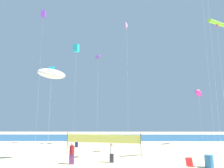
{
  "coord_description": "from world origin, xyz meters",
  "views": [
    {
      "loc": [
        -0.75,
        -14.67,
        3.67
      ],
      "look_at": [
        -0.98,
        6.84,
        7.55
      ],
      "focal_mm": 33.12,
      "sensor_mm": 36.0,
      "label": 1
    }
  ],
  "objects_px": {
    "kite_magenta_inflatable": "(199,93)",
    "kite_lime_tube": "(217,23)",
    "beachgoer_plum_shirt": "(77,140)",
    "kite_cyan_box": "(76,48)",
    "kite_violet_tube": "(98,57)",
    "beachgoer_white_shirt": "(112,152)",
    "folding_beach_chair": "(190,164)",
    "beachgoer_maroon_shirt": "(72,152)",
    "kite_pink_delta": "(127,26)",
    "kite_white_inflatable": "(52,74)",
    "trash_barrel": "(209,161)",
    "volleyball_net": "(103,139)",
    "kite_violet_box": "(43,14)"
  },
  "relations": [
    {
      "from": "beachgoer_plum_shirt",
      "to": "kite_pink_delta",
      "type": "distance_m",
      "value": 19.77
    },
    {
      "from": "trash_barrel",
      "to": "kite_violet_tube",
      "type": "distance_m",
      "value": 22.78
    },
    {
      "from": "beachgoer_plum_shirt",
      "to": "kite_cyan_box",
      "type": "height_order",
      "value": "kite_cyan_box"
    },
    {
      "from": "folding_beach_chair",
      "to": "beachgoer_maroon_shirt",
      "type": "bearing_deg",
      "value": 171.36
    },
    {
      "from": "beachgoer_maroon_shirt",
      "to": "kite_violet_tube",
      "type": "relative_size",
      "value": 0.13
    },
    {
      "from": "kite_magenta_inflatable",
      "to": "kite_lime_tube",
      "type": "bearing_deg",
      "value": -102.49
    },
    {
      "from": "kite_violet_tube",
      "to": "kite_white_inflatable",
      "type": "xyz_separation_m",
      "value": [
        -3.64,
        -12.5,
        -5.7
      ]
    },
    {
      "from": "beachgoer_maroon_shirt",
      "to": "beachgoer_white_shirt",
      "type": "height_order",
      "value": "beachgoer_maroon_shirt"
    },
    {
      "from": "kite_violet_box",
      "to": "kite_pink_delta",
      "type": "distance_m",
      "value": 14.45
    },
    {
      "from": "beachgoer_plum_shirt",
      "to": "beachgoer_white_shirt",
      "type": "distance_m",
      "value": 12.15
    },
    {
      "from": "beachgoer_plum_shirt",
      "to": "folding_beach_chair",
      "type": "bearing_deg",
      "value": 173.76
    },
    {
      "from": "trash_barrel",
      "to": "kite_cyan_box",
      "type": "height_order",
      "value": "kite_cyan_box"
    },
    {
      "from": "kite_magenta_inflatable",
      "to": "beachgoer_white_shirt",
      "type": "bearing_deg",
      "value": -134.98
    },
    {
      "from": "kite_lime_tube",
      "to": "kite_violet_tube",
      "type": "bearing_deg",
      "value": 138.67
    },
    {
      "from": "beachgoer_maroon_shirt",
      "to": "kite_magenta_inflatable",
      "type": "height_order",
      "value": "kite_magenta_inflatable"
    },
    {
      "from": "kite_lime_tube",
      "to": "kite_cyan_box",
      "type": "bearing_deg",
      "value": 143.19
    },
    {
      "from": "folding_beach_chair",
      "to": "kite_lime_tube",
      "type": "distance_m",
      "value": 15.01
    },
    {
      "from": "beachgoer_maroon_shirt",
      "to": "kite_magenta_inflatable",
      "type": "xyz_separation_m",
      "value": [
        17.56,
        14.91,
        7.19
      ]
    },
    {
      "from": "folding_beach_chair",
      "to": "kite_violet_tube",
      "type": "height_order",
      "value": "kite_violet_tube"
    },
    {
      "from": "beachgoer_white_shirt",
      "to": "kite_magenta_inflatable",
      "type": "height_order",
      "value": "kite_magenta_inflatable"
    },
    {
      "from": "trash_barrel",
      "to": "beachgoer_plum_shirt",
      "type": "bearing_deg",
      "value": 135.02
    },
    {
      "from": "kite_magenta_inflatable",
      "to": "kite_cyan_box",
      "type": "bearing_deg",
      "value": 179.72
    },
    {
      "from": "kite_cyan_box",
      "to": "kite_white_inflatable",
      "type": "bearing_deg",
      "value": -88.99
    },
    {
      "from": "trash_barrel",
      "to": "kite_white_inflatable",
      "type": "distance_m",
      "value": 16.2
    },
    {
      "from": "trash_barrel",
      "to": "kite_violet_box",
      "type": "distance_m",
      "value": 32.63
    },
    {
      "from": "volleyball_net",
      "to": "kite_violet_tube",
      "type": "bearing_deg",
      "value": 98.68
    },
    {
      "from": "beachgoer_maroon_shirt",
      "to": "trash_barrel",
      "type": "height_order",
      "value": "beachgoer_maroon_shirt"
    },
    {
      "from": "trash_barrel",
      "to": "kite_lime_tube",
      "type": "height_order",
      "value": "kite_lime_tube"
    },
    {
      "from": "beachgoer_maroon_shirt",
      "to": "kite_white_inflatable",
      "type": "height_order",
      "value": "kite_white_inflatable"
    },
    {
      "from": "trash_barrel",
      "to": "kite_cyan_box",
      "type": "relative_size",
      "value": 0.06
    },
    {
      "from": "beachgoer_maroon_shirt",
      "to": "folding_beach_chair",
      "type": "height_order",
      "value": "beachgoer_maroon_shirt"
    },
    {
      "from": "kite_lime_tube",
      "to": "kite_violet_tube",
      "type": "height_order",
      "value": "kite_violet_tube"
    },
    {
      "from": "beachgoer_white_shirt",
      "to": "kite_cyan_box",
      "type": "bearing_deg",
      "value": -0.16
    },
    {
      "from": "volleyball_net",
      "to": "kite_lime_tube",
      "type": "bearing_deg",
      "value": -15.22
    },
    {
      "from": "kite_pink_delta",
      "to": "kite_white_inflatable",
      "type": "relative_size",
      "value": 2.19
    },
    {
      "from": "kite_violet_tube",
      "to": "kite_lime_tube",
      "type": "bearing_deg",
      "value": -41.33
    },
    {
      "from": "volleyball_net",
      "to": "kite_pink_delta",
      "type": "relative_size",
      "value": 0.42
    },
    {
      "from": "beachgoer_maroon_shirt",
      "to": "trash_barrel",
      "type": "relative_size",
      "value": 1.89
    },
    {
      "from": "beachgoer_plum_shirt",
      "to": "volleyball_net",
      "type": "height_order",
      "value": "volleyball_net"
    },
    {
      "from": "kite_white_inflatable",
      "to": "beachgoer_white_shirt",
      "type": "bearing_deg",
      "value": -5.55
    },
    {
      "from": "trash_barrel",
      "to": "kite_pink_delta",
      "type": "distance_m",
      "value": 24.3
    },
    {
      "from": "kite_violet_tube",
      "to": "kite_magenta_inflatable",
      "type": "bearing_deg",
      "value": 3.53
    },
    {
      "from": "beachgoer_plum_shirt",
      "to": "folding_beach_chair",
      "type": "relative_size",
      "value": 2.09
    },
    {
      "from": "kite_magenta_inflatable",
      "to": "kite_pink_delta",
      "type": "xyz_separation_m",
      "value": [
        -11.73,
        -1.67,
        11.03
      ]
    },
    {
      "from": "kite_lime_tube",
      "to": "kite_violet_tube",
      "type": "relative_size",
      "value": 0.99
    },
    {
      "from": "beachgoer_maroon_shirt",
      "to": "volleyball_net",
      "type": "height_order",
      "value": "volleyball_net"
    },
    {
      "from": "beachgoer_plum_shirt",
      "to": "kite_magenta_inflatable",
      "type": "relative_size",
      "value": 0.21
    },
    {
      "from": "trash_barrel",
      "to": "kite_pink_delta",
      "type": "height_order",
      "value": "kite_pink_delta"
    },
    {
      "from": "beachgoer_white_shirt",
      "to": "kite_violet_tube",
      "type": "relative_size",
      "value": 0.12
    },
    {
      "from": "kite_magenta_inflatable",
      "to": "kite_white_inflatable",
      "type": "bearing_deg",
      "value": -146.12
    }
  ]
}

